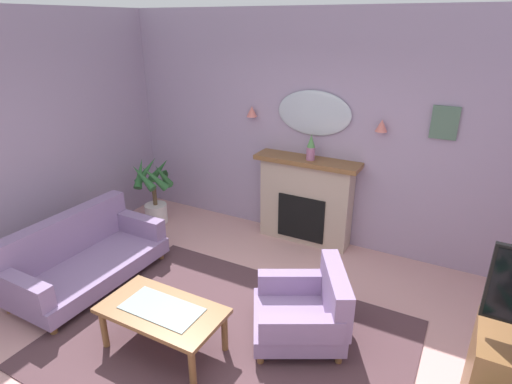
{
  "coord_description": "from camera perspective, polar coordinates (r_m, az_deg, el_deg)",
  "views": [
    {
      "loc": [
        1.68,
        -2.36,
        2.77
      ],
      "look_at": [
        -0.32,
        1.36,
        1.04
      ],
      "focal_mm": 29.32,
      "sensor_mm": 36.0,
      "label": 1
    }
  ],
  "objects": [
    {
      "name": "framed_picture",
      "position": [
        5.01,
        24.35,
        8.59
      ],
      "size": [
        0.28,
        0.03,
        0.36
      ],
      "primitive_type": "cube",
      "color": "#4C6B56"
    },
    {
      "name": "patterned_rug",
      "position": [
        4.12,
        -3.89,
        -19.87
      ],
      "size": [
        3.2,
        2.4,
        0.01
      ],
      "primitive_type": "cube",
      "color": "#4C3338",
      "rests_on": "ground"
    },
    {
      "name": "wall_sconce_left",
      "position": [
        5.63,
        -0.57,
        10.95
      ],
      "size": [
        0.14,
        0.14,
        0.14
      ],
      "primitive_type": "cone",
      "color": "#D17066"
    },
    {
      "name": "potted_plant_tall_palm",
      "position": [
        6.19,
        -13.71,
        0.34
      ],
      "size": [
        0.63,
        0.63,
        0.98
      ],
      "color": "silver",
      "rests_on": "ground"
    },
    {
      "name": "wall_back",
      "position": [
        5.4,
        9.47,
        8.07
      ],
      "size": [
        6.74,
        0.1,
        2.94
      ],
      "primitive_type": "cube",
      "color": "#9E8CA8",
      "rests_on": "ground"
    },
    {
      "name": "armchair_near_fireplace",
      "position": [
        4.03,
        7.02,
        -15.61
      ],
      "size": [
        1.1,
        1.09,
        0.71
      ],
      "color": "gray",
      "rests_on": "ground"
    },
    {
      "name": "floral_couch",
      "position": [
        5.14,
        -22.62,
        -8.06
      ],
      "size": [
        0.87,
        1.72,
        0.76
      ],
      "color": "gray",
      "rests_on": "ground"
    },
    {
      "name": "wall_sconce_right",
      "position": [
        5.05,
        16.77,
        8.68
      ],
      "size": [
        0.14,
        0.14,
        0.14
      ],
      "primitive_type": "cone",
      "color": "#D17066"
    },
    {
      "name": "wall_mirror",
      "position": [
        5.32,
        7.88,
        10.61
      ],
      "size": [
        0.96,
        0.06,
        0.56
      ],
      "primitive_type": "ellipsoid",
      "color": "#B2BCC6"
    },
    {
      "name": "fireplace",
      "position": [
        5.53,
        6.74,
        -1.27
      ],
      "size": [
        1.36,
        0.36,
        1.16
      ],
      "color": "tan",
      "rests_on": "ground"
    },
    {
      "name": "mantel_vase_centre",
      "position": [
        5.24,
        7.5,
        6.01
      ],
      "size": [
        0.11,
        0.11,
        0.32
      ],
      "color": "#9E6084",
      "rests_on": "fireplace"
    },
    {
      "name": "coffee_table",
      "position": [
        3.91,
        -12.67,
        -15.92
      ],
      "size": [
        1.1,
        0.6,
        0.45
      ],
      "color": "brown",
      "rests_on": "ground"
    },
    {
      "name": "floor",
      "position": [
        4.04,
        -5.48,
        -22.09
      ],
      "size": [
        6.74,
        6.11,
        0.1
      ],
      "primitive_type": "cube",
      "color": "#C6938E",
      "rests_on": "ground"
    }
  ]
}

